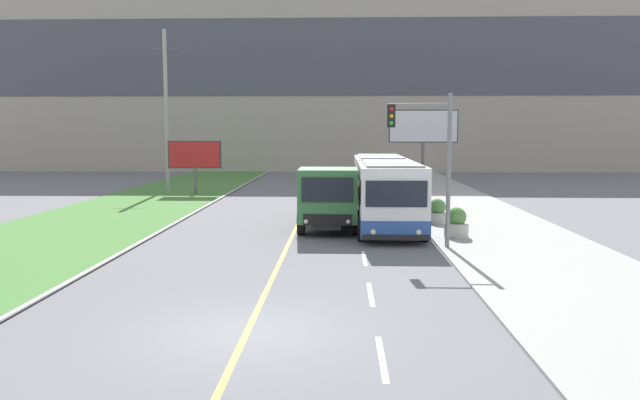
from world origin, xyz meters
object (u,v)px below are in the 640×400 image
city_bus (384,190)px  car_distant (336,178)px  planter_round_near (456,224)px  dump_truck (328,199)px  billboard_small (195,156)px  planter_round_second (437,212)px  utility_pole_far (166,110)px  traffic_light_mast (430,150)px  billboard_large (423,129)px

city_bus → car_distant: (-2.42, 17.88, -0.82)m
planter_round_near → dump_truck: bearing=159.4°
planter_round_near → billboard_small: bearing=130.6°
dump_truck → car_distant: size_ratio=1.62×
car_distant → planter_round_second: bearing=-75.7°
billboard_small → planter_round_second: billboard_small is taller
dump_truck → billboard_small: billboard_small is taller
utility_pole_far → traffic_light_mast: (15.54, -21.84, -2.15)m
dump_truck → planter_round_second: (4.87, 1.75, -0.78)m
dump_truck → car_distant: dump_truck is taller
planter_round_near → planter_round_second: planter_round_near is taller
planter_round_second → billboard_large: bearing=84.6°
utility_pole_far → billboard_small: utility_pole_far is taller
dump_truck → planter_round_near: (5.06, -1.91, -0.75)m
car_distant → billboard_large: bearing=10.1°
dump_truck → traffic_light_mast: size_ratio=1.26×
traffic_light_mast → dump_truck: bearing=132.5°
utility_pole_far → planter_round_second: 23.76m
utility_pole_far → planter_round_near: size_ratio=9.58×
city_bus → dump_truck: (-2.53, -2.53, -0.15)m
car_distant → utility_pole_far: size_ratio=0.38×
city_bus → planter_round_second: (2.34, -0.78, -0.93)m
planter_round_near → utility_pole_far: bearing=130.6°
utility_pole_far → billboard_large: (18.60, 3.76, -1.31)m
billboard_small → planter_round_second: (14.04, -12.97, -1.97)m
planter_round_second → billboard_small: bearing=137.3°
city_bus → planter_round_near: (2.53, -4.43, -0.90)m
planter_round_second → dump_truck: bearing=-160.2°
dump_truck → billboard_large: 22.81m
utility_pole_far → car_distant: bearing=12.2°
city_bus → dump_truck: size_ratio=1.85×
traffic_light_mast → billboard_small: bearing=124.5°
utility_pole_far → traffic_light_mast: utility_pole_far is taller
car_distant → utility_pole_far: utility_pole_far is taller
city_bus → billboard_large: billboard_large is taller
city_bus → dump_truck: city_bus is taller
traffic_light_mast → billboard_small: traffic_light_mast is taller
car_distant → planter_round_near: 22.85m
utility_pole_far → billboard_large: bearing=11.4°
planter_round_near → car_distant: bearing=102.5°
traffic_light_mast → city_bus: bearing=100.0°
car_distant → traffic_light_mast: size_ratio=0.78×
city_bus → utility_pole_far: bearing=133.3°
car_distant → planter_round_near: bearing=-77.5°
city_bus → planter_round_second: 2.63m
utility_pole_far → planter_round_second: utility_pole_far is taller
car_distant → planter_round_near: car_distant is taller
city_bus → traffic_light_mast: size_ratio=2.32×
planter_round_near → planter_round_second: bearing=93.0°
city_bus → car_distant: city_bus is taller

